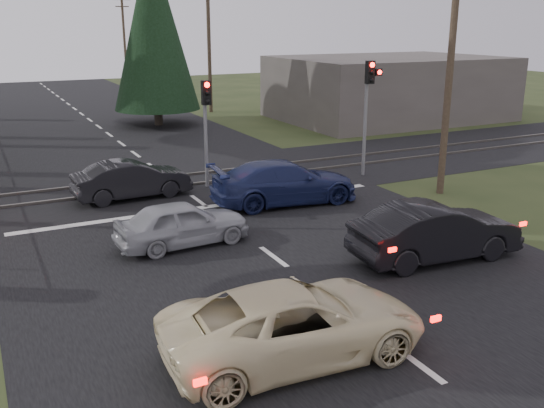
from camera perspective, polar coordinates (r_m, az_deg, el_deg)
ground at (r=14.25m, az=5.63°, el=-8.98°), size 120.00×120.00×0.00m
road at (r=22.79m, az=-7.75°, el=0.91°), size 14.00×100.00×0.01m
rail_corridor at (r=24.63m, az=-9.27°, el=2.05°), size 120.00×8.00×0.01m
stop_line at (r=21.16m, az=-6.16°, el=-0.26°), size 13.00×0.35×0.00m
rail_near at (r=23.88m, az=-8.69°, el=1.72°), size 120.00×0.12×0.10m
rail_far at (r=25.36m, az=-9.82°, el=2.55°), size 120.00×0.12×0.10m
traffic_signal_right at (r=25.09m, az=9.12°, el=10.02°), size 0.68×0.48×4.70m
traffic_signal_center at (r=23.16m, az=-6.21°, el=8.31°), size 0.32×0.48×4.10m
utility_pole_near at (r=22.87m, az=16.44°, el=12.48°), size 1.80×0.26×9.00m
utility_pole_mid at (r=43.66m, az=-5.95°, el=14.78°), size 1.80×0.26×9.00m
utility_pole_far at (r=67.62m, az=-13.74°, el=15.08°), size 1.80×0.26×9.00m
conifer_tree at (r=38.27m, az=-11.09°, el=16.20°), size 5.20×5.20×11.00m
building_right at (r=41.42m, az=10.90°, el=10.69°), size 14.00×10.00×4.00m
cream_coupe at (r=11.69m, az=2.15°, el=-11.08°), size 5.24×2.64×1.42m
dark_hatchback at (r=16.84m, az=15.13°, el=-2.55°), size 4.79×1.99×1.54m
silver_car at (r=17.49m, az=-8.44°, el=-1.82°), size 3.91×1.77×1.30m
blue_sedan at (r=21.33m, az=1.18°, el=2.06°), size 5.41×2.63×1.52m
dark_car_far at (r=22.54m, az=-13.05°, el=2.24°), size 4.25×1.69×1.37m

